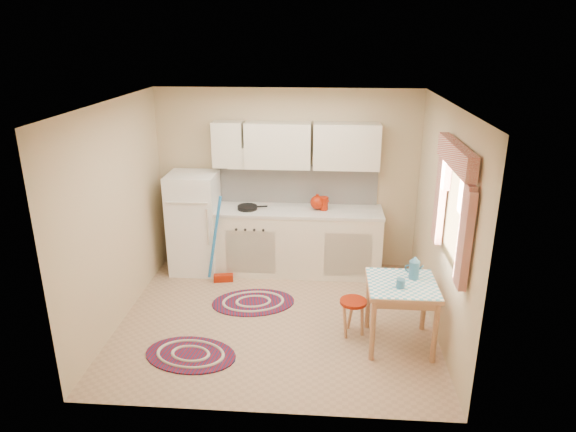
% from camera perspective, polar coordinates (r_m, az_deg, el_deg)
% --- Properties ---
extents(room_shell, '(3.64, 3.60, 2.52)m').
position_cam_1_polar(room_shell, '(5.74, 0.42, 3.72)').
color(room_shell, tan).
rests_on(room_shell, ground).
extents(fridge, '(0.65, 0.60, 1.40)m').
position_cam_1_polar(fridge, '(7.19, -10.35, -0.77)').
color(fridge, white).
rests_on(fridge, ground).
extents(broom, '(0.30, 0.17, 1.20)m').
position_cam_1_polar(broom, '(6.81, -7.38, -2.69)').
color(broom, blue).
rests_on(broom, ground).
extents(base_cabinets, '(2.25, 0.60, 0.88)m').
position_cam_1_polar(base_cabinets, '(7.12, 1.16, -2.91)').
color(base_cabinets, silver).
rests_on(base_cabinets, ground).
extents(countertop, '(2.27, 0.62, 0.04)m').
position_cam_1_polar(countertop, '(6.96, 1.19, 0.59)').
color(countertop, silver).
rests_on(countertop, base_cabinets).
extents(frying_pan, '(0.32, 0.32, 0.05)m').
position_cam_1_polar(frying_pan, '(6.96, -4.54, 0.95)').
color(frying_pan, black).
rests_on(frying_pan, countertop).
extents(red_kettle, '(0.21, 0.19, 0.21)m').
position_cam_1_polar(red_kettle, '(6.91, 3.27, 1.52)').
color(red_kettle, '#961B05').
rests_on(red_kettle, countertop).
extents(red_canister, '(0.11, 0.11, 0.16)m').
position_cam_1_polar(red_canister, '(6.92, 4.02, 1.31)').
color(red_canister, '#961B05').
rests_on(red_canister, countertop).
extents(table, '(0.72, 0.72, 0.72)m').
position_cam_1_polar(table, '(5.66, 12.32, -10.61)').
color(table, tan).
rests_on(table, ground).
extents(stool, '(0.34, 0.34, 0.42)m').
position_cam_1_polar(stool, '(5.82, 7.19, -11.09)').
color(stool, '#961B05').
rests_on(stool, ground).
extents(coffee_pot, '(0.17, 0.16, 0.27)m').
position_cam_1_polar(coffee_pot, '(5.56, 13.87, -5.58)').
color(coffee_pot, '#2B6185').
rests_on(coffee_pot, table).
extents(mug, '(0.11, 0.11, 0.10)m').
position_cam_1_polar(mug, '(5.38, 12.41, -7.36)').
color(mug, '#2B6185').
rests_on(mug, table).
extents(rug_center, '(1.14, 0.87, 0.02)m').
position_cam_1_polar(rug_center, '(6.50, -3.88, -9.54)').
color(rug_center, maroon).
rests_on(rug_center, ground).
extents(rug_left, '(1.06, 0.79, 0.02)m').
position_cam_1_polar(rug_left, '(5.64, -10.77, -14.89)').
color(rug_left, maroon).
rests_on(rug_left, ground).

